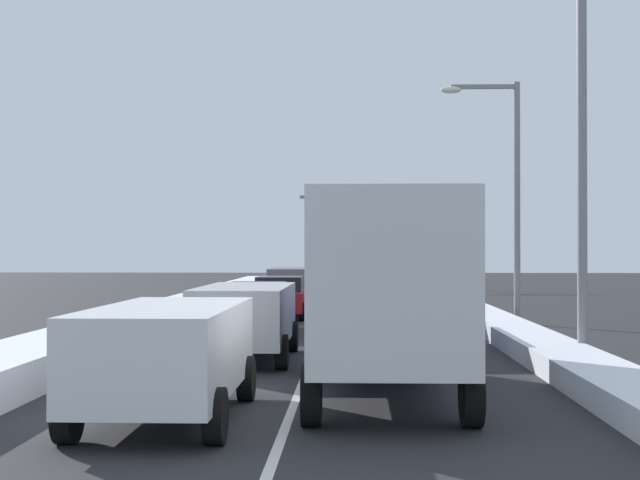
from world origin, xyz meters
TOP-DOWN VIEW (x-y plane):
  - ground_plane at (0.00, 21.14)m, footprint 137.43×137.43m
  - lane_stripe_between_right_lane_and_center_lane at (-0.00, 26.43)m, footprint 0.14×58.14m
  - snow_bank_right_shoulder at (5.30, 26.43)m, footprint 1.40×58.14m
  - snow_bank_left_shoulder at (-5.30, 26.43)m, footprint 1.89×58.14m
  - box_truck_right_lane_nearest at (1.49, 8.44)m, footprint 2.53×7.20m
  - suv_navy_right_lane_second at (1.88, 16.67)m, footprint 2.16×4.90m
  - suv_tan_right_lane_third at (1.78, 22.72)m, footprint 2.16×4.90m
  - sedan_maroon_right_lane_fourth at (1.59, 28.80)m, footprint 2.00×4.50m
  - sedan_green_right_lane_fifth at (1.78, 34.53)m, footprint 2.00×4.50m
  - suv_white_center_lane_nearest at (-1.77, 6.44)m, footprint 2.16×4.90m
  - suv_silver_center_lane_second at (-1.48, 13.68)m, footprint 2.16×4.90m
  - sedan_charcoal_center_lane_third at (-1.92, 20.37)m, footprint 2.00×4.50m
  - sedan_red_center_lane_fourth at (-1.68, 26.37)m, footprint 2.00×4.50m
  - suv_gray_center_lane_fifth at (-1.66, 33.35)m, footprint 2.16×4.90m
  - traffic_light_gantry at (2.57, 52.85)m, footprint 7.54×0.47m
  - street_lamp_right_near at (5.63, 13.21)m, footprint 2.66×0.36m
  - street_lamp_right_mid at (6.10, 23.79)m, footprint 2.66×0.36m

SIDE VIEW (x-z plane):
  - ground_plane at x=0.00m, z-range 0.00..0.00m
  - lane_stripe_between_right_lane_and_center_lane at x=0.00m, z-range 0.00..0.01m
  - snow_bank_right_shoulder at x=5.30m, z-range 0.00..0.46m
  - snow_bank_left_shoulder at x=-5.30m, z-range 0.00..0.66m
  - sedan_maroon_right_lane_fourth at x=1.59m, z-range 0.01..1.52m
  - sedan_green_right_lane_fifth at x=1.78m, z-range 0.01..1.52m
  - sedan_charcoal_center_lane_third at x=-1.92m, z-range 0.01..1.52m
  - sedan_red_center_lane_fourth at x=-1.68m, z-range 0.01..1.52m
  - suv_navy_right_lane_second at x=1.88m, z-range 0.18..1.85m
  - suv_tan_right_lane_third at x=1.78m, z-range 0.18..1.85m
  - suv_white_center_lane_nearest at x=-1.77m, z-range 0.18..1.85m
  - suv_silver_center_lane_second at x=-1.48m, z-range 0.18..1.85m
  - suv_gray_center_lane_fifth at x=-1.66m, z-range 0.18..1.85m
  - box_truck_right_lane_nearest at x=1.49m, z-range 0.22..3.58m
  - traffic_light_gantry at x=2.57m, z-range 1.40..7.60m
  - street_lamp_right_mid at x=6.10m, z-range 0.80..8.92m
  - street_lamp_right_near at x=5.63m, z-range 0.82..9.40m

